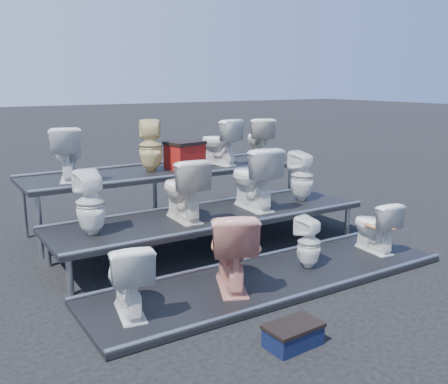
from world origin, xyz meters
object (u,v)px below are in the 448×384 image
toilet_5 (183,189)px  toilet_11 (259,139)px  toilet_0 (128,277)px  toilet_1 (231,249)px  toilet_2 (309,242)px  toilet_6 (253,178)px  toilet_8 (67,153)px  toilet_4 (91,203)px  toilet_7 (302,176)px  toilet_3 (374,226)px  toilet_9 (151,146)px  toilet_10 (219,142)px  step_stool (293,337)px  red_crate (185,156)px

toilet_5 → toilet_11: (2.10, 1.30, 0.36)m
toilet_0 → toilet_11: bearing=-131.4°
toilet_1 → toilet_2: (1.06, 0.00, -0.12)m
toilet_6 → toilet_8: toilet_8 is taller
toilet_0 → toilet_4: (0.09, 1.30, 0.42)m
toilet_0 → toilet_7: 3.46m
toilet_1 → toilet_7: bearing=-123.6°
toilet_0 → toilet_8: size_ratio=0.97×
toilet_7 → toilet_11: bearing=-106.6°
toilet_0 → toilet_3: 3.26m
toilet_6 → toilet_3: bearing=130.5°
toilet_8 → toilet_7: bearing=173.5°
toilet_0 → toilet_6: toilet_6 is taller
toilet_8 → toilet_11: bearing=-162.9°
toilet_9 → toilet_11: (1.94, 0.00, -0.02)m
toilet_5 → toilet_9: (0.16, 1.30, 0.39)m
toilet_4 → toilet_9: toilet_9 is taller
toilet_2 → toilet_10: bearing=-110.3°
toilet_1 → toilet_11: size_ratio=1.17×
toilet_5 → toilet_7: bearing=-177.2°
toilet_1 → toilet_5: 1.36m
toilet_4 → toilet_7: size_ratio=1.02×
toilet_2 → toilet_4: size_ratio=0.81×
toilet_1 → toilet_9: (0.29, 2.60, 0.76)m
toilet_11 → toilet_1: bearing=71.2°
toilet_5 → toilet_10: size_ratio=1.08×
toilet_7 → toilet_10: bearing=-74.4°
toilet_0 → toilet_4: toilet_4 is taller
step_stool → toilet_6: bearing=58.6°
toilet_5 → toilet_2: bearing=128.5°
toilet_1 → toilet_10: (1.46, 2.60, 0.75)m
toilet_10 → step_stool: toilet_10 is taller
toilet_1 → toilet_2: size_ratio=1.39×
toilet_7 → step_stool: 3.40m
toilet_4 → toilet_2: bearing=148.4°
toilet_6 → red_crate: toilet_6 is taller
toilet_11 → step_stool: size_ratio=1.55×
toilet_7 → toilet_3: bearing=84.1°
toilet_10 → toilet_7: bearing=103.3°
toilet_0 → toilet_8: toilet_8 is taller
toilet_2 → toilet_4: toilet_4 is taller
toilet_0 → toilet_7: size_ratio=0.97×
red_crate → step_stool: (-0.97, -3.74, -0.96)m
toilet_2 → toilet_7: (1.00, 1.30, 0.46)m
toilet_3 → toilet_6: toilet_6 is taller
toilet_1 → toilet_10: toilet_10 is taller
toilet_0 → toilet_3: bearing=-169.3°
toilet_2 → toilet_7: size_ratio=0.83×
toilet_7 → toilet_10: size_ratio=0.99×
toilet_5 → step_stool: (-0.28, -2.48, -0.77)m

